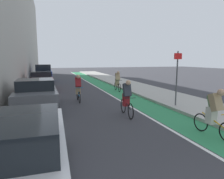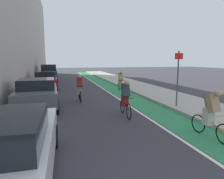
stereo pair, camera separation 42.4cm
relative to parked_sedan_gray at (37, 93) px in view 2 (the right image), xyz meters
The scene contains 13 objects.
ground_plane 7.29m from the parked_sedan_gray, 68.14° to the left, with size 92.85×92.85×0.00m, color #38383D.
bike_lane_paint 10.42m from the parked_sedan_gray, 57.08° to the left, with size 1.60×42.20×0.00m, color #2D8451.
lane_divider_stripe 9.96m from the parked_sedan_gray, 61.44° to the left, with size 0.12×42.20×0.00m, color white.
sidewalk_right 11.88m from the parked_sedan_gray, 47.36° to the left, with size 3.17×42.20×0.14m, color #A8A59E.
building_facade_left 10.57m from the parked_sedan_gray, 108.10° to the left, with size 3.00×42.20×12.07m.
parked_sedan_gray is the anchor object (origin of this frame).
parked_sedan_red 6.82m from the parked_sedan_gray, 90.00° to the left, with size 1.97×4.59×1.53m.
parked_suv_blue 13.05m from the parked_sedan_gray, 90.00° to the left, with size 1.90×4.48×1.98m.
cyclist_lead 8.01m from the parked_sedan_gray, 44.56° to the right, with size 0.48×1.68×1.59m.
cyclist_mid 4.67m from the parked_sedan_gray, 33.25° to the right, with size 0.48×1.73×1.62m.
cyclist_trailing 2.54m from the parked_sedan_gray, 26.30° to the left, with size 0.48×1.74×1.62m.
cyclist_far 7.31m from the parked_sedan_gray, 36.60° to the left, with size 0.48×1.70×1.60m.
street_sign_post 7.21m from the parked_sedan_gray, 16.24° to the right, with size 0.44×0.07×2.77m.
Camera 2 is at (-1.56, -0.21, 2.47)m, focal length 31.41 mm.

